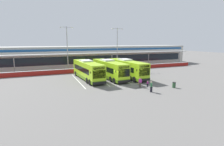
% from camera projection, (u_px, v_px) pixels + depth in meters
% --- Properties ---
extents(ground_plane, '(200.00, 200.00, 0.00)m').
position_uv_depth(ground_plane, '(120.00, 85.00, 30.42)').
color(ground_plane, '#605E5B').
extents(terminal_building, '(70.00, 13.00, 6.00)m').
position_uv_depth(terminal_building, '(85.00, 56.00, 54.42)').
color(terminal_building, beige).
rests_on(terminal_building, ground).
extents(red_barrier_wall, '(60.00, 0.40, 1.10)m').
position_uv_depth(red_barrier_wall, '(96.00, 69.00, 43.55)').
color(red_barrier_wall, maroon).
rests_on(red_barrier_wall, ground).
extents(coach_bus_leftmost, '(3.70, 12.31, 3.78)m').
position_uv_depth(coach_bus_leftmost, '(88.00, 71.00, 34.39)').
color(coach_bus_leftmost, '#9ED11E').
rests_on(coach_bus_leftmost, ground).
extents(coach_bus_left_centre, '(3.70, 12.31, 3.78)m').
position_uv_depth(coach_bus_left_centre, '(109.00, 70.00, 35.55)').
color(coach_bus_left_centre, '#9ED11E').
rests_on(coach_bus_left_centre, ground).
extents(coach_bus_centre, '(3.70, 12.31, 3.78)m').
position_uv_depth(coach_bus_centre, '(127.00, 69.00, 36.64)').
color(coach_bus_centre, '#9ED11E').
rests_on(coach_bus_centre, ground).
extents(bay_stripe_far_west, '(0.14, 13.00, 0.01)m').
position_uv_depth(bay_stripe_far_west, '(78.00, 81.00, 33.57)').
color(bay_stripe_far_west, silver).
rests_on(bay_stripe_far_west, ground).
extents(bay_stripe_west, '(0.14, 13.00, 0.01)m').
position_uv_depth(bay_stripe_west, '(99.00, 79.00, 35.12)').
color(bay_stripe_west, silver).
rests_on(bay_stripe_west, ground).
extents(bay_stripe_mid_west, '(0.14, 13.00, 0.01)m').
position_uv_depth(bay_stripe_mid_west, '(117.00, 77.00, 36.67)').
color(bay_stripe_mid_west, silver).
rests_on(bay_stripe_mid_west, ground).
extents(bay_stripe_centre, '(0.14, 13.00, 0.01)m').
position_uv_depth(bay_stripe_centre, '(135.00, 76.00, 38.21)').
color(bay_stripe_centre, silver).
rests_on(bay_stripe_centre, ground).
extents(pedestrian_with_handbag, '(0.56, 0.58, 1.62)m').
position_uv_depth(pedestrian_with_handbag, '(140.00, 82.00, 28.46)').
color(pedestrian_with_handbag, '#4C4238').
rests_on(pedestrian_with_handbag, ground).
extents(pedestrian_in_dark_coat, '(0.44, 0.45, 1.62)m').
position_uv_depth(pedestrian_in_dark_coat, '(151.00, 86.00, 25.83)').
color(pedestrian_in_dark_coat, black).
rests_on(pedestrian_in_dark_coat, ground).
extents(pedestrian_child, '(0.33, 0.18, 1.00)m').
position_uv_depth(pedestrian_child, '(148.00, 84.00, 28.99)').
color(pedestrian_child, black).
rests_on(pedestrian_child, ground).
extents(lamp_post_west, '(3.24, 0.28, 11.00)m').
position_uv_depth(lamp_post_west, '(67.00, 46.00, 42.49)').
color(lamp_post_west, '#9E9EA3').
rests_on(lamp_post_west, ground).
extents(lamp_post_centre, '(3.24, 0.28, 11.00)m').
position_uv_depth(lamp_post_centre, '(117.00, 46.00, 47.21)').
color(lamp_post_centre, '#9E9EA3').
rests_on(lamp_post_centre, ground).
extents(litter_bin, '(0.54, 0.54, 0.93)m').
position_uv_depth(litter_bin, '(174.00, 85.00, 28.34)').
color(litter_bin, '#2D5133').
rests_on(litter_bin, ground).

